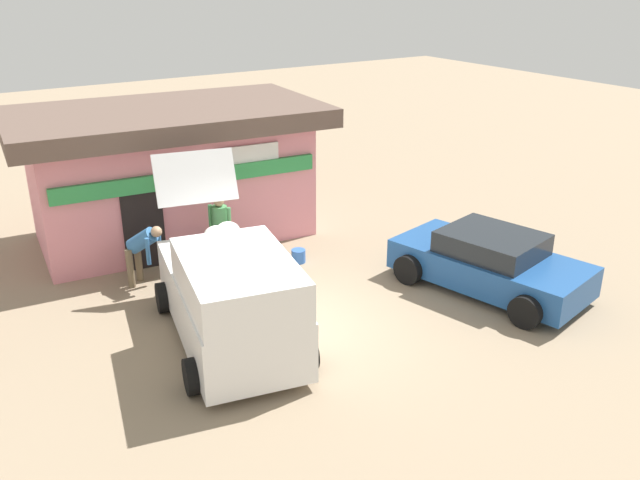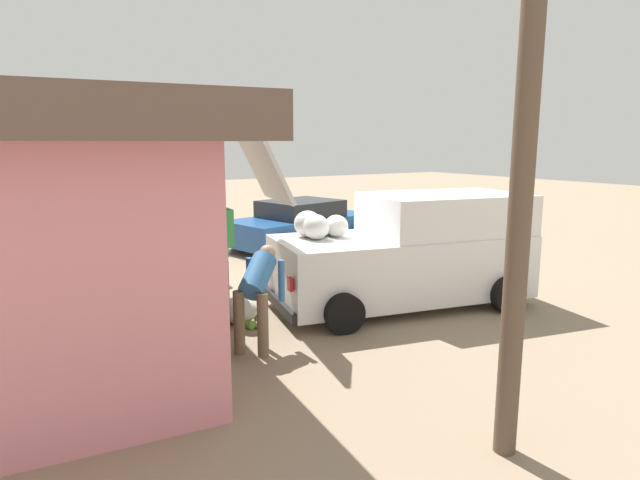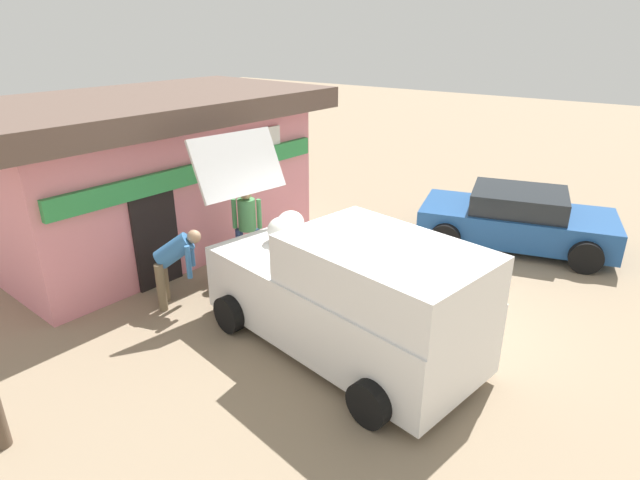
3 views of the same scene
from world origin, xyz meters
TOP-DOWN VIEW (x-y plane):
  - ground_plane at (0.00, 0.00)m, footprint 60.00×60.00m
  - storefront_bar at (0.06, 5.30)m, footprint 7.67×4.86m
  - delivery_van at (-1.04, -0.22)m, footprint 2.85×5.05m
  - parked_sedan at (4.46, -1.17)m, footprint 2.90×4.33m
  - vendor_standing at (0.18, 2.81)m, footprint 0.47×0.49m
  - customer_bending at (-1.57, 2.93)m, footprint 0.76×0.77m
  - unloaded_banana_pile at (-0.44, 2.75)m, footprint 0.91×0.80m
  - paint_bucket at (1.80, 2.18)m, footprint 0.32×0.32m

SIDE VIEW (x-z plane):
  - ground_plane at x=0.00m, z-range 0.00..0.00m
  - paint_bucket at x=1.80m, z-range 0.00..0.31m
  - unloaded_banana_pile at x=-0.44m, z-range -0.02..0.39m
  - parked_sedan at x=4.46m, z-range -0.03..1.23m
  - customer_bending at x=-1.57m, z-range 0.18..1.56m
  - delivery_van at x=-1.04m, z-range -0.50..2.39m
  - vendor_standing at x=0.18m, z-range 0.14..1.90m
  - storefront_bar at x=0.06m, z-range 0.09..3.33m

